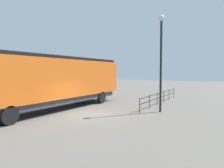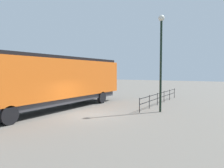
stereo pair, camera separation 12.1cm
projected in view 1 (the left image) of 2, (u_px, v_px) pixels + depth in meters
name	position (u px, v px, depth m)	size (l,w,h in m)	color
ground_plane	(89.00, 115.00, 14.85)	(120.00, 120.00, 0.00)	#666059
locomotive	(58.00, 80.00, 17.10)	(3.00, 15.05, 4.18)	orange
lamp_post	(161.00, 50.00, 15.69)	(0.45, 0.45, 7.13)	black
platform_fence	(161.00, 96.00, 19.97)	(0.05, 10.32, 1.10)	black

